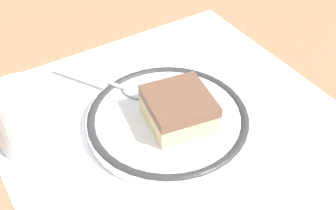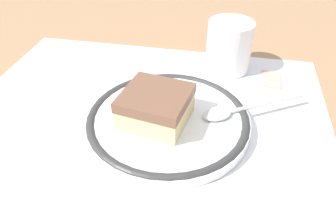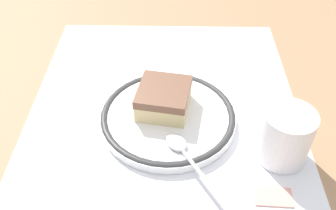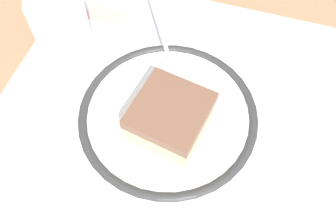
% 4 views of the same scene
% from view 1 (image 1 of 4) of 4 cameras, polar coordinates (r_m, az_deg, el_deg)
% --- Properties ---
extents(ground_plane, '(2.40, 2.40, 0.00)m').
position_cam_1_polar(ground_plane, '(0.54, 2.77, -4.83)').
color(ground_plane, '#9E7551').
extents(placemat, '(0.50, 0.44, 0.00)m').
position_cam_1_polar(placemat, '(0.54, 2.77, -4.77)').
color(placemat, white).
rests_on(placemat, ground_plane).
extents(plate, '(0.21, 0.21, 0.02)m').
position_cam_1_polar(plate, '(0.55, 0.00, -1.94)').
color(plate, white).
rests_on(plate, placemat).
extents(cake_slice, '(0.09, 0.09, 0.04)m').
position_cam_1_polar(cake_slice, '(0.53, 1.40, -0.58)').
color(cake_slice, beige).
rests_on(cake_slice, plate).
extents(spoon, '(0.14, 0.09, 0.01)m').
position_cam_1_polar(spoon, '(0.59, -6.20, 2.47)').
color(spoon, silver).
rests_on(spoon, plate).
extents(cup, '(0.07, 0.07, 0.08)m').
position_cam_1_polar(cup, '(0.54, -18.86, -2.04)').
color(cup, white).
rests_on(cup, placemat).
extents(sugar_packet, '(0.03, 0.05, 0.01)m').
position_cam_1_polar(sugar_packet, '(0.62, -18.28, 0.57)').
color(sugar_packet, '#E5998C').
rests_on(sugar_packet, placemat).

